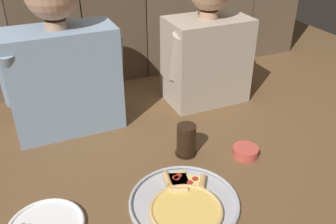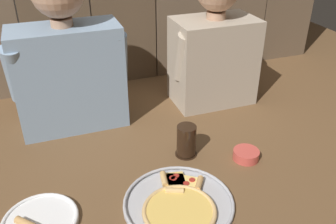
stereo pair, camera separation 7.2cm
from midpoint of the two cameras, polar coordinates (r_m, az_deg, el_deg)
The scene contains 7 objects.
ground_plane at distance 1.29m, azimuth 4.19°, elevation -8.92°, with size 3.20×3.20×0.00m, color brown.
pizza_tray at distance 1.14m, azimuth 3.57°, elevation -14.20°, with size 0.34×0.34×0.03m.
dinner_plate at distance 1.15m, azimuth -17.65°, elevation -15.92°, with size 0.22×0.22×0.03m.
drinking_glass at distance 1.32m, azimuth 4.44°, elevation -4.54°, with size 0.08×0.08×0.12m.
dipping_bowl at distance 1.36m, azimuth 13.61°, elevation -6.46°, with size 0.09×0.09×0.03m.
diner_left at distance 1.44m, azimuth -14.15°, elevation 8.27°, with size 0.45×0.21×0.64m.
diner_right at distance 1.63m, azimuth 8.51°, elevation 10.28°, with size 0.39×0.23×0.59m.
Camera 2 is at (-0.39, -0.92, 0.81)m, focal length 39.00 mm.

